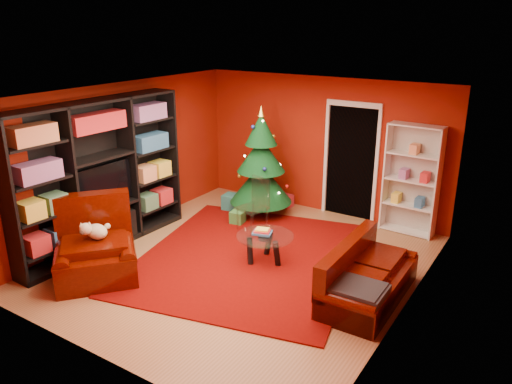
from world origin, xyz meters
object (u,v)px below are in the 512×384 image
Objects in this scene: coffee_table at (265,248)px; acrylic_chair at (252,208)px; gift_box_green at (238,217)px; dog at (97,232)px; armchair at (95,248)px; media_unit at (100,176)px; white_bookshelf at (411,180)px; rug at (249,257)px; gift_box_red at (286,201)px; christmas_tree at (261,163)px; sofa at (370,273)px; gift_box_teal at (232,202)px.

coffee_table is 1.23m from acrylic_chair.
gift_box_green is 2.83m from dog.
armchair is at bearing -101.60° from gift_box_green.
white_bookshelf is (4.06, 3.26, -0.25)m from media_unit.
rug is at bearing -124.34° from white_bookshelf.
armchair is (0.75, -0.83, -0.74)m from media_unit.
white_bookshelf is (2.43, 0.06, 0.84)m from gift_box_red.
armchair is (-1.52, -1.72, 0.46)m from rug.
white_bookshelf is (1.79, 2.36, 0.95)m from rug.
christmas_tree is at bearing -163.28° from white_bookshelf.
sofa is (0.23, -2.51, -0.58)m from white_bookshelf.
sofa is (3.55, 1.57, -0.08)m from armchair.
dog is (-1.53, -1.65, 0.69)m from rug.
gift_box_green is (0.51, -0.53, -0.04)m from gift_box_teal.
media_unit is 1.75× the size of sofa.
gift_box_red is 0.20× the size of armchair.
gift_box_teal is 0.78× the size of dog.
gift_box_green is at bearing 139.87° from coffee_table.
sofa is at bearing -81.86° from white_bookshelf.
coffee_table is (1.82, 1.66, -0.47)m from dog.
media_unit reaches higher than white_bookshelf.
media_unit reaches higher than sofa.
sofa reaches higher than coffee_table.
gift_box_green is 0.98× the size of gift_box_red.
media_unit is 2.60m from gift_box_green.
dog is 0.45× the size of coffee_table.
gift_box_red reaches higher than gift_box_green.
gift_box_teal reaches higher than gift_box_green.
media_unit is 1.34m from armchair.
white_bookshelf is 2.26× the size of acrylic_chair.
dog is at bearing -102.66° from gift_box_red.
coffee_table is (0.93, -2.30, 0.11)m from gift_box_red.
rug is 4.31× the size of acrylic_chair.
christmas_tree is 5.30× the size of dog.
gift_box_red is at bearing 41.37° from gift_box_teal.
media_unit is at bearing -138.44° from white_bookshelf.
white_bookshelf is at bearing 40.71° from media_unit.
coffee_table is at bearing -119.80° from white_bookshelf.
rug is 2.16m from gift_box_teal.
media_unit is 2.97m from christmas_tree.
sofa is 1.75m from coffee_table.
rug is at bearing 23.49° from media_unit.
gift_box_green reaches higher than rug.
armchair is at bearing -136.21° from coffee_table.
sofa reaches higher than rug.
acrylic_chair is at bearing -19.76° from gift_box_green.
rug is 15.71× the size of gift_box_green.
armchair is (-0.88, -4.03, 0.35)m from gift_box_red.
gift_box_teal is 0.17× the size of sofa.
rug is at bearing -2.37° from dog.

